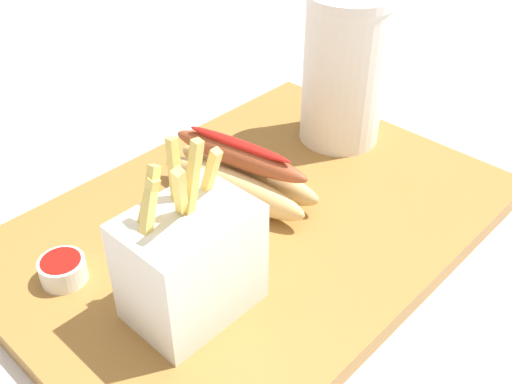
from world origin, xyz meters
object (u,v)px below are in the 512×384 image
hot_dog_1 (239,175)px  ketchup_cup_1 (63,269)px  soda_cup (344,69)px  fries_basket (190,261)px

hot_dog_1 → ketchup_cup_1: hot_dog_1 is taller
soda_cup → ketchup_cup_1: (-0.35, 0.03, -0.07)m
ketchup_cup_1 → soda_cup: bearing=-4.4°
soda_cup → fries_basket: bearing=-165.5°
hot_dog_1 → fries_basket: bearing=-149.4°
hot_dog_1 → ketchup_cup_1: 0.19m
fries_basket → ketchup_cup_1: fries_basket is taller
soda_cup → hot_dog_1: (-0.16, 0.00, -0.06)m
fries_basket → ketchup_cup_1: bearing=118.5°
soda_cup → ketchup_cup_1: size_ratio=6.41×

